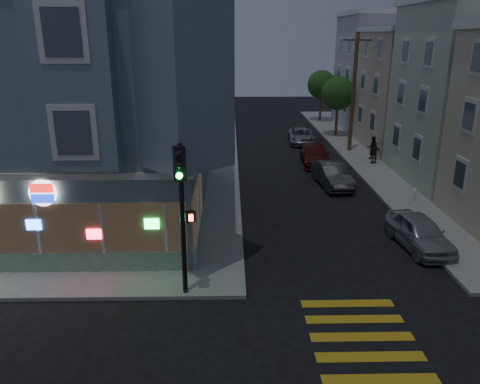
{
  "coord_description": "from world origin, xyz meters",
  "views": [
    {
      "loc": [
        2.48,
        -12.45,
        8.84
      ],
      "look_at": [
        2.84,
        5.04,
        2.99
      ],
      "focal_mm": 35.0,
      "sensor_mm": 36.0,
      "label": 1
    }
  ],
  "objects_px": {
    "utility_pole": "(353,91)",
    "parked_car_d": "(301,136)",
    "pedestrian_a": "(372,148)",
    "parked_car_a": "(420,232)",
    "fire_hydrant": "(414,194)",
    "traffic_signal": "(182,197)",
    "street_tree_near": "(338,93)",
    "pedestrian_b": "(375,153)",
    "parked_car_c": "(315,155)",
    "parked_car_b": "(332,175)",
    "street_tree_far": "(322,85)"
  },
  "relations": [
    {
      "from": "pedestrian_a",
      "to": "pedestrian_b",
      "type": "bearing_deg",
      "value": 92.35
    },
    {
      "from": "utility_pole",
      "to": "pedestrian_b",
      "type": "relative_size",
      "value": 5.94
    },
    {
      "from": "utility_pole",
      "to": "parked_car_a",
      "type": "relative_size",
      "value": 2.14
    },
    {
      "from": "parked_car_d",
      "to": "fire_hydrant",
      "type": "xyz_separation_m",
      "value": [
        4.07,
        -15.35,
        -0.11
      ]
    },
    {
      "from": "parked_car_c",
      "to": "parked_car_d",
      "type": "height_order",
      "value": "parked_car_c"
    },
    {
      "from": "parked_car_a",
      "to": "traffic_signal",
      "type": "distance_m",
      "value": 11.06
    },
    {
      "from": "street_tree_far",
      "to": "parked_car_d",
      "type": "distance_m",
      "value": 11.82
    },
    {
      "from": "pedestrian_b",
      "to": "parked_car_b",
      "type": "relative_size",
      "value": 0.34
    },
    {
      "from": "parked_car_d",
      "to": "traffic_signal",
      "type": "relative_size",
      "value": 0.84
    },
    {
      "from": "pedestrian_b",
      "to": "parked_car_d",
      "type": "height_order",
      "value": "pedestrian_b"
    },
    {
      "from": "pedestrian_b",
      "to": "parked_car_c",
      "type": "xyz_separation_m",
      "value": [
        -4.16,
        0.41,
        -0.21
      ]
    },
    {
      "from": "parked_car_b",
      "to": "parked_car_c",
      "type": "distance_m",
      "value": 5.2
    },
    {
      "from": "pedestrian_b",
      "to": "fire_hydrant",
      "type": "xyz_separation_m",
      "value": [
        -0.09,
        -7.94,
        -0.39
      ]
    },
    {
      "from": "pedestrian_a",
      "to": "fire_hydrant",
      "type": "bearing_deg",
      "value": 100.4
    },
    {
      "from": "street_tree_far",
      "to": "parked_car_a",
      "type": "distance_m",
      "value": 32.06
    },
    {
      "from": "pedestrian_b",
      "to": "parked_car_a",
      "type": "xyz_separation_m",
      "value": [
        -2.06,
        -13.69,
        -0.19
      ]
    },
    {
      "from": "utility_pole",
      "to": "parked_car_b",
      "type": "xyz_separation_m",
      "value": [
        -3.26,
        -8.96,
        -4.07
      ]
    },
    {
      "from": "utility_pole",
      "to": "traffic_signal",
      "type": "height_order",
      "value": "utility_pole"
    },
    {
      "from": "fire_hydrant",
      "to": "street_tree_near",
      "type": "bearing_deg",
      "value": 91.47
    },
    {
      "from": "pedestrian_a",
      "to": "parked_car_c",
      "type": "bearing_deg",
      "value": 24.7
    },
    {
      "from": "street_tree_far",
      "to": "parked_car_b",
      "type": "bearing_deg",
      "value": -98.56
    },
    {
      "from": "street_tree_near",
      "to": "parked_car_a",
      "type": "xyz_separation_m",
      "value": [
        -1.5,
        -23.86,
        -3.22
      ]
    },
    {
      "from": "pedestrian_b",
      "to": "parked_car_d",
      "type": "distance_m",
      "value": 8.5
    },
    {
      "from": "utility_pole",
      "to": "street_tree_near",
      "type": "xyz_separation_m",
      "value": [
        0.2,
        6.0,
        -0.86
      ]
    },
    {
      "from": "street_tree_near",
      "to": "fire_hydrant",
      "type": "height_order",
      "value": "street_tree_near"
    },
    {
      "from": "utility_pole",
      "to": "parked_car_b",
      "type": "distance_m",
      "value": 10.37
    },
    {
      "from": "utility_pole",
      "to": "street_tree_near",
      "type": "relative_size",
      "value": 1.7
    },
    {
      "from": "utility_pole",
      "to": "pedestrian_a",
      "type": "bearing_deg",
      "value": -70.38
    },
    {
      "from": "pedestrian_b",
      "to": "parked_car_c",
      "type": "relative_size",
      "value": 0.32
    },
    {
      "from": "street_tree_near",
      "to": "traffic_signal",
      "type": "relative_size",
      "value": 0.98
    },
    {
      "from": "utility_pole",
      "to": "parked_car_b",
      "type": "height_order",
      "value": "utility_pole"
    },
    {
      "from": "street_tree_near",
      "to": "pedestrian_b",
      "type": "height_order",
      "value": "street_tree_near"
    },
    {
      "from": "parked_car_a",
      "to": "fire_hydrant",
      "type": "height_order",
      "value": "parked_car_a"
    },
    {
      "from": "parked_car_b",
      "to": "parked_car_d",
      "type": "xyz_separation_m",
      "value": [
        -0.14,
        12.19,
        -0.1
      ]
    },
    {
      "from": "street_tree_far",
      "to": "pedestrian_a",
      "type": "height_order",
      "value": "street_tree_far"
    },
    {
      "from": "pedestrian_a",
      "to": "parked_car_a",
      "type": "xyz_separation_m",
      "value": [
        -2.3,
        -15.06,
        -0.28
      ]
    },
    {
      "from": "utility_pole",
      "to": "pedestrian_b",
      "type": "height_order",
      "value": "utility_pole"
    },
    {
      "from": "street_tree_far",
      "to": "parked_car_c",
      "type": "bearing_deg",
      "value": -101.46
    },
    {
      "from": "parked_car_b",
      "to": "fire_hydrant",
      "type": "relative_size",
      "value": 6.23
    },
    {
      "from": "parked_car_d",
      "to": "traffic_signal",
      "type": "distance_m",
      "value": 26.43
    },
    {
      "from": "utility_pole",
      "to": "street_tree_near",
      "type": "bearing_deg",
      "value": 88.09
    },
    {
      "from": "parked_car_d",
      "to": "parked_car_c",
      "type": "bearing_deg",
      "value": -85.68
    },
    {
      "from": "pedestrian_b",
      "to": "parked_car_b",
      "type": "height_order",
      "value": "pedestrian_b"
    },
    {
      "from": "utility_pole",
      "to": "parked_car_d",
      "type": "height_order",
      "value": "utility_pole"
    },
    {
      "from": "parked_car_a",
      "to": "parked_car_d",
      "type": "bearing_deg",
      "value": 89.62
    },
    {
      "from": "pedestrian_a",
      "to": "parked_car_a",
      "type": "relative_size",
      "value": 0.4
    },
    {
      "from": "parked_car_b",
      "to": "traffic_signal",
      "type": "height_order",
      "value": "traffic_signal"
    },
    {
      "from": "parked_car_d",
      "to": "fire_hydrant",
      "type": "relative_size",
      "value": 6.42
    },
    {
      "from": "parked_car_d",
      "to": "fire_hydrant",
      "type": "height_order",
      "value": "parked_car_d"
    },
    {
      "from": "parked_car_b",
      "to": "parked_car_d",
      "type": "height_order",
      "value": "parked_car_b"
    }
  ]
}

